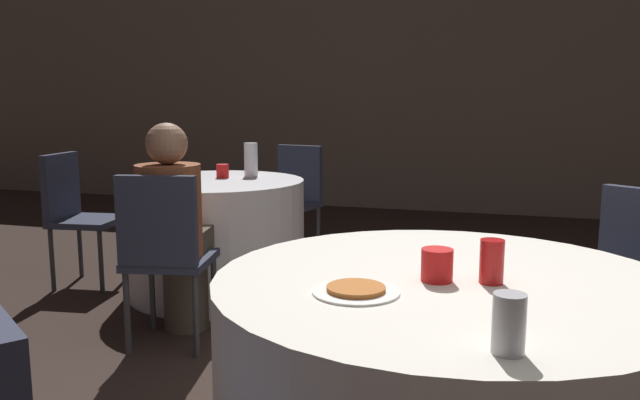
% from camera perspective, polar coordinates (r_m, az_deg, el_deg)
% --- Properties ---
extents(wall_back, '(16.00, 0.06, 2.80)m').
position_cam_1_polar(wall_back, '(7.03, 16.64, 10.09)').
color(wall_back, '#7A6B5B').
rests_on(wall_back, ground_plane).
extents(table_near, '(1.33, 1.33, 0.73)m').
position_cam_1_polar(table_near, '(1.95, 11.16, -17.34)').
color(table_near, white).
rests_on(table_near, ground_plane).
extents(table_far, '(1.13, 1.13, 0.73)m').
position_cam_1_polar(table_far, '(4.07, -9.46, -3.29)').
color(table_far, silver).
rests_on(table_far, ground_plane).
extents(chair_near_northeast, '(0.56, 0.56, 0.88)m').
position_cam_1_polar(chair_near_northeast, '(2.74, 26.76, -6.57)').
color(chair_near_northeast, '#2D3347').
rests_on(chair_near_northeast, ground_plane).
extents(chair_far_north, '(0.47, 0.48, 0.88)m').
position_cam_1_polar(chair_far_north, '(4.83, -2.37, 0.80)').
color(chair_far_north, '#2D3347').
rests_on(chair_far_north, ground_plane).
extents(chair_far_south, '(0.47, 0.47, 0.88)m').
position_cam_1_polar(chair_far_south, '(3.12, -14.06, -4.02)').
color(chair_far_south, '#2D3347').
rests_on(chair_far_south, ground_plane).
extents(chair_far_west, '(0.45, 0.45, 0.88)m').
position_cam_1_polar(chair_far_west, '(4.44, -21.54, -0.55)').
color(chair_far_west, '#2D3347').
rests_on(chair_far_west, ground_plane).
extents(person_floral_shirt, '(0.36, 0.50, 1.12)m').
position_cam_1_polar(person_floral_shirt, '(3.27, -13.12, -2.82)').
color(person_floral_shirt, '#4C4238').
rests_on(person_floral_shirt, ground_plane).
extents(pizza_plate_near, '(0.23, 0.23, 0.02)m').
position_cam_1_polar(pizza_plate_near, '(1.64, 3.30, -8.23)').
color(pizza_plate_near, white).
rests_on(pizza_plate_near, table_near).
extents(soda_can_silver, '(0.07, 0.07, 0.12)m').
position_cam_1_polar(soda_can_silver, '(1.30, 16.88, -10.78)').
color(soda_can_silver, silver).
rests_on(soda_can_silver, table_near).
extents(soda_can_red, '(0.07, 0.07, 0.12)m').
position_cam_1_polar(soda_can_red, '(1.77, 15.43, -5.44)').
color(soda_can_red, red).
rests_on(soda_can_red, table_near).
extents(cup_near, '(0.09, 0.09, 0.09)m').
position_cam_1_polar(cup_near, '(1.77, 10.65, -5.86)').
color(cup_near, red).
rests_on(cup_near, table_near).
extents(bottle_far, '(0.09, 0.09, 0.22)m').
position_cam_1_polar(bottle_far, '(4.18, -6.33, 3.70)').
color(bottle_far, white).
rests_on(bottle_far, table_far).
extents(cup_far, '(0.08, 0.08, 0.09)m').
position_cam_1_polar(cup_far, '(4.12, -8.90, 2.64)').
color(cup_far, red).
rests_on(cup_far, table_far).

